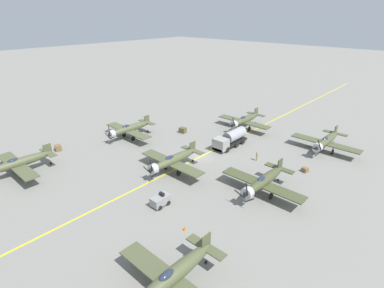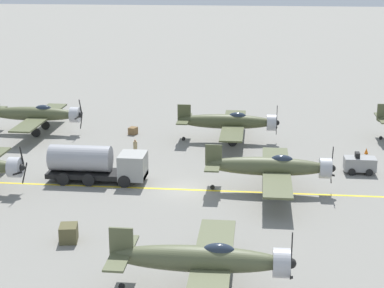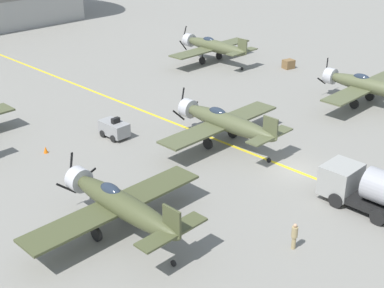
% 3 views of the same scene
% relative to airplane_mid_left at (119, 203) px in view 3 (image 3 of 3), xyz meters
% --- Properties ---
extents(ground_plane, '(400.00, 400.00, 0.00)m').
position_rel_airplane_mid_left_xyz_m(ground_plane, '(13.94, -2.71, -2.01)').
color(ground_plane, gray).
extents(taxiway_stripe, '(0.30, 160.00, 0.01)m').
position_rel_airplane_mid_left_xyz_m(taxiway_stripe, '(13.94, -2.71, -2.01)').
color(taxiway_stripe, yellow).
rests_on(taxiway_stripe, ground).
extents(airplane_mid_left, '(12.00, 9.98, 3.78)m').
position_rel_airplane_mid_left_xyz_m(airplane_mid_left, '(0.00, 0.00, 0.00)').
color(airplane_mid_left, '#464B2D').
rests_on(airplane_mid_left, ground).
extents(airplane_mid_center, '(12.00, 9.98, 3.78)m').
position_rel_airplane_mid_left_xyz_m(airplane_mid_center, '(13.65, 3.90, 0.00)').
color(airplane_mid_center, '#525738').
rests_on(airplane_mid_center, ground).
extents(airplane_mid_right, '(12.00, 9.98, 3.80)m').
position_rel_airplane_mid_left_xyz_m(airplane_mid_right, '(29.89, 0.13, 0.00)').
color(airplane_mid_right, '#54593B').
rests_on(airplane_mid_right, ground).
extents(airplane_far_right, '(12.00, 9.98, 3.73)m').
position_rel_airplane_mid_left_xyz_m(airplane_far_right, '(30.36, 20.45, 0.00)').
color(airplane_far_right, '#525738').
rests_on(airplane_far_right, ground).
extents(fuel_tanker, '(2.67, 8.00, 2.98)m').
position_rel_airplane_mid_left_xyz_m(fuel_tanker, '(12.75, -10.06, -0.50)').
color(fuel_tanker, black).
rests_on(fuel_tanker, ground).
extents(tow_tractor, '(1.57, 2.60, 1.79)m').
position_rel_airplane_mid_left_xyz_m(tow_tractor, '(8.37, 11.34, -1.22)').
color(tow_tractor, gray).
rests_on(tow_tractor, ground).
extents(ground_crew_walking, '(0.36, 0.36, 1.66)m').
position_rel_airplane_mid_left_xyz_m(ground_crew_walking, '(5.91, -8.28, -1.10)').
color(ground_crew_walking, tan).
rests_on(ground_crew_walking, ground).
extents(supply_crate_outboard, '(1.43, 1.28, 1.02)m').
position_rel_airplane_mid_left_xyz_m(supply_crate_outboard, '(34.76, 12.53, -1.50)').
color(supply_crate_outboard, brown).
rests_on(supply_crate_outboard, ground).
extents(traffic_cone, '(0.36, 0.36, 0.55)m').
position_rel_airplane_mid_left_xyz_m(traffic_cone, '(2.70, 12.78, -1.74)').
color(traffic_cone, orange).
rests_on(traffic_cone, ground).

